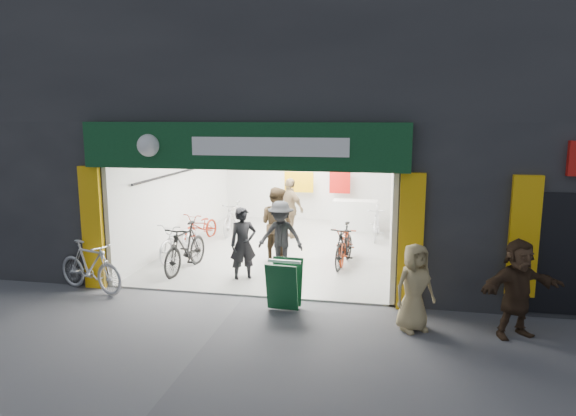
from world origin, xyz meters
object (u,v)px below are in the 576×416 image
(pedestrian_near, at_px, (414,288))
(sandwich_board, at_px, (284,283))
(bike_left_front, at_px, (180,240))
(parked_bike, at_px, (90,266))
(bike_right_front, at_px, (344,245))

(pedestrian_near, distance_m, sandwich_board, 2.43)
(bike_left_front, distance_m, sandwich_board, 4.39)
(parked_bike, relative_size, sandwich_board, 1.94)
(parked_bike, xyz_separation_m, pedestrian_near, (6.51, -0.73, 0.22))
(bike_left_front, distance_m, parked_bike, 2.82)
(parked_bike, bearing_deg, bike_right_front, -42.21)
(bike_right_front, distance_m, sandwich_board, 3.17)
(pedestrian_near, height_order, sandwich_board, pedestrian_near)
(pedestrian_near, bearing_deg, bike_left_front, 116.89)
(bike_left_front, xyz_separation_m, pedestrian_near, (5.66, -3.41, 0.26))
(bike_right_front, bearing_deg, bike_left_front, -169.79)
(parked_bike, distance_m, sandwich_board, 4.16)
(pedestrian_near, xyz_separation_m, sandwich_board, (-2.35, 0.53, -0.25))
(bike_left_front, distance_m, pedestrian_near, 6.61)
(parked_bike, height_order, pedestrian_near, pedestrian_near)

